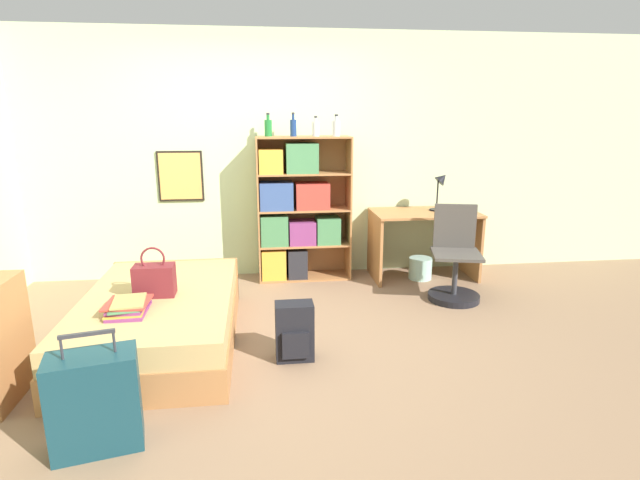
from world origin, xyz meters
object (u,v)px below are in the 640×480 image
(bottle_green, at_px, (268,127))
(bottle_blue, at_px, (336,128))
(bottle_clear, at_px, (316,129))
(desk_lamp, at_px, (441,184))
(waste_bin, at_px, (420,268))
(desk_chair, at_px, (454,270))
(book_stack_on_bed, at_px, (128,307))
(handbag, at_px, (154,280))
(bookcase, at_px, (295,212))
(bottle_brown, at_px, (293,127))
(desk, at_px, (424,232))
(backpack, at_px, (295,332))
(suitcase, at_px, (95,402))
(bed, at_px, (161,318))

(bottle_green, relative_size, bottle_blue, 1.07)
(bottle_clear, relative_size, desk_lamp, 0.47)
(waste_bin, bearing_deg, bottle_clear, 169.53)
(desk_chair, bearing_deg, book_stack_on_bed, -160.05)
(bottle_green, xyz_separation_m, bottle_blue, (0.70, -0.06, -0.01))
(waste_bin, bearing_deg, handbag, -152.78)
(handbag, bearing_deg, waste_bin, 27.22)
(desk_lamp, bearing_deg, book_stack_on_bed, -148.90)
(bookcase, relative_size, bottle_brown, 6.38)
(desk, relative_size, backpack, 2.58)
(handbag, xyz_separation_m, bottle_brown, (1.18, 1.50, 1.08))
(suitcase, xyz_separation_m, waste_bin, (2.62, 2.53, -0.15))
(bed, relative_size, backpack, 4.32)
(suitcase, bearing_deg, desk, 44.32)
(desk_chair, bearing_deg, bottle_clear, 146.86)
(suitcase, height_order, bookcase, bookcase)
(bed, height_order, backpack, backpack)
(desk_chair, height_order, backpack, desk_chair)
(handbag, relative_size, bottle_green, 1.62)
(bottle_clear, height_order, waste_bin, bottle_clear)
(bookcase, bearing_deg, backpack, -94.69)
(suitcase, distance_m, backpack, 1.42)
(handbag, bearing_deg, desk_chair, 14.53)
(book_stack_on_bed, bearing_deg, desk_chair, 19.95)
(bottle_green, relative_size, bottle_clear, 1.16)
(desk, bearing_deg, waste_bin, -122.86)
(desk_lamp, bearing_deg, bookcase, 176.74)
(book_stack_on_bed, relative_size, suitcase, 0.54)
(book_stack_on_bed, relative_size, desk_lamp, 0.84)
(backpack, bearing_deg, bottle_blue, 72.47)
(handbag, bearing_deg, bookcase, 51.69)
(handbag, height_order, suitcase, handbag)
(suitcase, distance_m, bottle_blue, 3.48)
(bed, xyz_separation_m, waste_bin, (2.51, 1.26, -0.08))
(suitcase, relative_size, bottle_brown, 2.81)
(bottle_green, bearing_deg, waste_bin, -8.62)
(bed, relative_size, bookcase, 1.23)
(bed, distance_m, bottle_brown, 2.34)
(handbag, height_order, bottle_green, bottle_green)
(bottle_clear, bearing_deg, bottle_green, 175.70)
(bottle_blue, height_order, waste_bin, bottle_blue)
(bed, distance_m, book_stack_on_bed, 0.46)
(desk_chair, relative_size, backpack, 2.09)
(suitcase, distance_m, bottle_clear, 3.39)
(handbag, distance_m, desk_lamp, 3.13)
(waste_bin, bearing_deg, backpack, -131.89)
(bottle_green, xyz_separation_m, waste_bin, (1.61, -0.24, -1.50))
(bed, bearing_deg, bottle_clear, 46.41)
(bottle_brown, xyz_separation_m, waste_bin, (1.35, -0.20, -1.50))
(suitcase, height_order, bottle_green, bottle_green)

